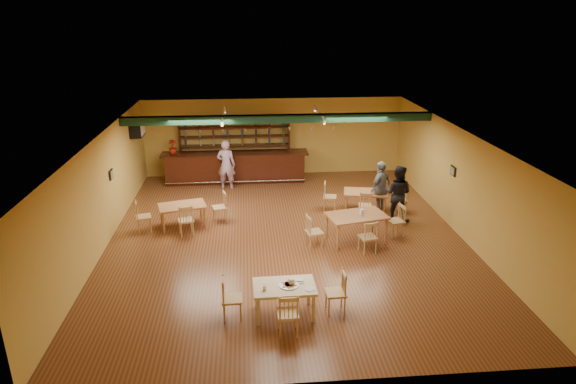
{
  "coord_description": "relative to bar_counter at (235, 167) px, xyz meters",
  "views": [
    {
      "loc": [
        -1.06,
        -12.95,
        6.08
      ],
      "look_at": [
        0.1,
        0.6,
        1.15
      ],
      "focal_mm": 30.93,
      "sensor_mm": 36.0,
      "label": 1
    }
  ],
  "objects": [
    {
      "name": "track_rail_left",
      "position": [
        -0.29,
        -1.75,
        2.38
      ],
      "size": [
        0.05,
        2.5,
        0.05
      ],
      "primitive_type": "cube",
      "color": "white",
      "rests_on": "ceiling"
    },
    {
      "name": "ac_unit",
      "position": [
        -3.29,
        -0.95,
        1.79
      ],
      "size": [
        0.34,
        0.7,
        0.48
      ],
      "primitive_type": "cube",
      "color": "white",
      "rests_on": "wall_left"
    },
    {
      "name": "bar_counter",
      "position": [
        0.0,
        0.0,
        0.0
      ],
      "size": [
        5.48,
        0.85,
        1.13
      ],
      "primitive_type": "cube",
      "color": "#36180A",
      "rests_on": "ground"
    },
    {
      "name": "side_plate",
      "position": [
        1.66,
        -9.22,
        0.14
      ],
      "size": [
        0.22,
        0.22,
        0.01
      ],
      "primitive_type": "cylinder",
      "rotation": [
        0.0,
        0.0,
        0.02
      ],
      "color": "white",
      "rests_on": "near_table"
    },
    {
      "name": "dining_table_a",
      "position": [
        -1.53,
        -4.12,
        -0.22
      ],
      "size": [
        1.52,
        1.13,
        0.68
      ],
      "primitive_type": "cube",
      "rotation": [
        0.0,
        0.0,
        0.25
      ],
      "color": "#AE6F3E",
      "rests_on": "ground"
    },
    {
      "name": "pizza_server",
      "position": [
        1.38,
        -8.99,
        0.15
      ],
      "size": [
        0.32,
        0.11,
        0.0
      ],
      "primitive_type": "cube",
      "rotation": [
        0.0,
        0.0,
        -0.05
      ],
      "color": "silver",
      "rests_on": "pizza_tray"
    },
    {
      "name": "pizza_tray",
      "position": [
        1.24,
        -9.04,
        0.14
      ],
      "size": [
        0.47,
        0.47,
        0.01
      ],
      "primitive_type": "cylinder",
      "rotation": [
        0.0,
        0.0,
        0.2
      ],
      "color": "silver",
      "rests_on": "near_table"
    },
    {
      "name": "picture_right",
      "position": [
        6.48,
        -4.65,
        1.14
      ],
      "size": [
        0.04,
        0.34,
        0.28
      ],
      "primitive_type": "cube",
      "color": "black",
      "rests_on": "wall_right"
    },
    {
      "name": "parmesan_shaker",
      "position": [
        0.73,
        -9.18,
        0.19
      ],
      "size": [
        0.08,
        0.08,
        0.11
      ],
      "primitive_type": "cylinder",
      "rotation": [
        0.0,
        0.0,
        0.02
      ],
      "color": "#EAE5C6",
      "rests_on": "near_table"
    },
    {
      "name": "patron_right_a",
      "position": [
        4.99,
        -4.23,
        0.32
      ],
      "size": [
        1.08,
        1.0,
        1.76
      ],
      "primitive_type": "imported",
      "rotation": [
        0.0,
        0.0,
        2.63
      ],
      "color": "black",
      "rests_on": "ground"
    },
    {
      "name": "napkin_stack",
      "position": [
        1.47,
        -8.85,
        0.15
      ],
      "size": [
        0.22,
        0.18,
        0.03
      ],
      "primitive_type": "cube",
      "rotation": [
        0.0,
        0.0,
        -0.18
      ],
      "color": "white",
      "rests_on": "near_table"
    },
    {
      "name": "patron_right_b",
      "position": [
        4.63,
        -3.61,
        0.3
      ],
      "size": [
        1.03,
        1.0,
        1.73
      ],
      "primitive_type": "imported",
      "rotation": [
        0.0,
        0.0,
        3.89
      ],
      "color": "gray",
      "rests_on": "ground"
    },
    {
      "name": "dining_table_b",
      "position": [
        4.19,
        -3.43,
        -0.23
      ],
      "size": [
        1.49,
        1.06,
        0.68
      ],
      "primitive_type": "cube",
      "rotation": [
        0.0,
        0.0,
        -0.2
      ],
      "color": "#AE6F3E",
      "rests_on": "ground"
    },
    {
      "name": "poinsettia",
      "position": [
        -2.29,
        0.0,
        0.83
      ],
      "size": [
        0.38,
        0.38,
        0.54
      ],
      "primitive_type": "imported",
      "rotation": [
        0.0,
        0.0,
        0.35
      ],
      "color": "#A61F0F",
      "rests_on": "bar_counter"
    },
    {
      "name": "near_table",
      "position": [
        1.15,
        -9.04,
        -0.22
      ],
      "size": [
        1.32,
        0.87,
        0.7
      ],
      "primitive_type": "cube",
      "rotation": [
        0.0,
        0.0,
        0.02
      ],
      "color": "beige",
      "rests_on": "ground"
    },
    {
      "name": "patron_bar",
      "position": [
        -0.31,
        -0.83,
        0.35
      ],
      "size": [
        0.73,
        0.54,
        1.82
      ],
      "primitive_type": "imported",
      "rotation": [
        0.0,
        0.0,
        2.98
      ],
      "color": "purple",
      "rests_on": "ground"
    },
    {
      "name": "picture_left",
      "position": [
        -3.46,
        -4.15,
        1.14
      ],
      "size": [
        0.04,
        0.34,
        0.28
      ],
      "primitive_type": "cube",
      "color": "black",
      "rests_on": "wall_left"
    },
    {
      "name": "track_rail_right",
      "position": [
        2.91,
        -1.75,
        2.38
      ],
      "size": [
        0.05,
        2.5,
        0.05
      ],
      "primitive_type": "cube",
      "color": "white",
      "rests_on": "ceiling"
    },
    {
      "name": "floor",
      "position": [
        1.51,
        -5.15,
        -0.56
      ],
      "size": [
        12.0,
        12.0,
        0.0
      ],
      "primitive_type": "plane",
      "color": "brown",
      "rests_on": "ground"
    },
    {
      "name": "dining_table_d",
      "position": [
        3.43,
        -5.61,
        -0.16
      ],
      "size": [
        1.78,
        1.29,
        0.8
      ],
      "primitive_type": "cube",
      "rotation": [
        0.0,
        0.0,
        0.22
      ],
      "color": "#AE6F3E",
      "rests_on": "ground"
    },
    {
      "name": "ceiling_beam",
      "position": [
        1.51,
        -2.35,
        2.31
      ],
      "size": [
        10.0,
        0.3,
        0.25
      ],
      "primitive_type": "cube",
      "color": "#10321E",
      "rests_on": "ceiling"
    },
    {
      "name": "back_bar_hutch",
      "position": [
        0.0,
        0.63,
        0.57
      ],
      "size": [
        4.24,
        0.4,
        2.28
      ],
      "primitive_type": "cube",
      "color": "#36180A",
      "rests_on": "ground"
    }
  ]
}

